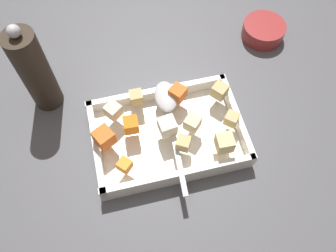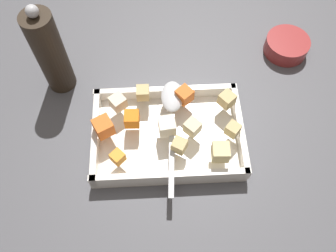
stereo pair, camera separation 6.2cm
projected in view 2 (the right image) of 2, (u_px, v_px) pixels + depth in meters
ground_plane at (167, 145)px, 0.73m from camera, size 4.00×4.00×0.00m
baking_dish at (168, 135)px, 0.73m from camera, size 0.30×0.20×0.04m
carrot_chunk_front_center at (103, 127)px, 0.69m from camera, size 0.05×0.05×0.03m
carrot_chunk_rim_edge at (118, 157)px, 0.66m from camera, size 0.03×0.03×0.02m
carrot_chunk_corner_nw at (132, 119)px, 0.70m from camera, size 0.03×0.03×0.03m
carrot_chunk_mid_right at (184, 95)px, 0.72m from camera, size 0.04×0.04×0.03m
potato_chunk_corner_sw at (192, 127)px, 0.69m from camera, size 0.04×0.04×0.03m
potato_chunk_corner_se at (221, 152)px, 0.66m from camera, size 0.03×0.03×0.03m
potato_chunk_heap_side at (179, 145)px, 0.67m from camera, size 0.03×0.03×0.03m
potato_chunk_under_handle at (227, 99)px, 0.72m from camera, size 0.04×0.04×0.03m
potato_chunk_back_center at (233, 129)px, 0.69m from camera, size 0.03×0.03×0.02m
potato_chunk_near_left at (143, 93)px, 0.73m from camera, size 0.03×0.03×0.03m
parsnip_chunk_center at (164, 126)px, 0.69m from camera, size 0.04×0.04×0.03m
parsnip_chunk_near_spoon at (118, 102)px, 0.72m from camera, size 0.04×0.04×0.03m
serving_spoon at (172, 102)px, 0.72m from camera, size 0.05×0.25×0.02m
pepper_mill at (50, 53)px, 0.72m from camera, size 0.06×0.06×0.22m
small_prep_bowl at (286, 46)px, 0.84m from camera, size 0.10×0.10×0.04m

